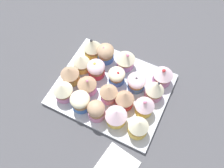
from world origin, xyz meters
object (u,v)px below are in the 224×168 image
(cupcake_12, at_px, (87,85))
(cupcake_4, at_px, (116,116))
(cupcake_18, at_px, (93,47))
(cupcake_3, at_px, (163,75))
(cupcake_7, at_px, (97,111))
(cupcake_1, at_px, (145,106))
(cupcake_14, at_px, (106,53))
(cupcake_11, at_px, (80,101))
(cupcake_2, at_px, (155,90))
(cupcake_9, at_px, (117,76))
(cupcake_15, at_px, (63,91))
(cupcake_16, at_px, (70,74))
(cupcake_13, at_px, (96,69))
(baking_tray, at_px, (112,89))
(cupcake_5, at_px, (125,99))
(cupcake_0, at_px, (138,127))
(cupcake_6, at_px, (136,82))
(cupcake_17, at_px, (82,62))
(cupcake_10, at_px, (126,59))
(cupcake_8, at_px, (109,93))

(cupcake_12, bearing_deg, cupcake_4, -113.16)
(cupcake_4, distance_m, cupcake_18, 0.27)
(cupcake_3, bearing_deg, cupcake_7, 146.88)
(cupcake_1, distance_m, cupcake_14, 0.23)
(cupcake_7, relative_size, cupcake_11, 1.15)
(cupcake_2, bearing_deg, cupcake_9, 91.16)
(cupcake_1, height_order, cupcake_9, cupcake_1)
(cupcake_15, relative_size, cupcake_18, 0.90)
(cupcake_3, height_order, cupcake_11, cupcake_3)
(cupcake_16, bearing_deg, cupcake_12, -96.10)
(cupcake_13, distance_m, cupcake_18, 0.09)
(baking_tray, height_order, cupcake_5, cupcake_5)
(cupcake_0, distance_m, cupcake_9, 0.19)
(baking_tray, xyz_separation_m, cupcake_7, (-0.11, -0.00, 0.04))
(cupcake_7, xyz_separation_m, cupcake_16, (0.07, 0.14, -0.00))
(cupcake_3, bearing_deg, cupcake_18, 90.80)
(cupcake_2, height_order, cupcake_12, cupcake_2)
(baking_tray, distance_m, cupcake_12, 0.09)
(cupcake_11, height_order, cupcake_15, cupcake_15)
(cupcake_1, xyz_separation_m, cupcake_13, (0.06, 0.20, -0.00))
(cupcake_2, distance_m, cupcake_15, 0.29)
(cupcake_14, bearing_deg, cupcake_6, -111.77)
(cupcake_3, relative_size, cupcake_12, 1.07)
(cupcake_11, bearing_deg, cupcake_16, 49.04)
(cupcake_2, bearing_deg, cupcake_7, 137.38)
(cupcake_2, distance_m, cupcake_17, 0.26)
(cupcake_9, relative_size, cupcake_13, 0.91)
(cupcake_0, bearing_deg, cupcake_10, 33.27)
(cupcake_9, distance_m, cupcake_13, 0.07)
(cupcake_9, bearing_deg, cupcake_0, -134.81)
(cupcake_0, relative_size, cupcake_3, 1.03)
(cupcake_14, relative_size, cupcake_17, 1.08)
(cupcake_1, relative_size, cupcake_13, 1.11)
(cupcake_0, distance_m, cupcake_8, 0.14)
(cupcake_16, bearing_deg, cupcake_8, -91.67)
(cupcake_3, relative_size, cupcake_10, 0.97)
(cupcake_6, bearing_deg, cupcake_8, 141.13)
(cupcake_3, distance_m, cupcake_11, 0.28)
(cupcake_8, xyz_separation_m, cupcake_12, (-0.00, 0.08, -0.00))
(cupcake_13, bearing_deg, cupcake_1, -105.62)
(cupcake_15, height_order, cupcake_16, same)
(baking_tray, relative_size, cupcake_14, 5.08)
(cupcake_14, bearing_deg, cupcake_7, -160.02)
(cupcake_13, xyz_separation_m, cupcake_18, (0.07, 0.05, 0.00))
(baking_tray, xyz_separation_m, cupcake_12, (-0.04, 0.07, 0.04))
(cupcake_15, bearing_deg, cupcake_6, -55.52)
(cupcake_0, xyz_separation_m, cupcake_9, (0.13, 0.13, -0.01))
(cupcake_10, height_order, cupcake_15, cupcake_10)
(cupcake_6, height_order, cupcake_18, cupcake_18)
(cupcake_0, relative_size, cupcake_17, 1.14)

